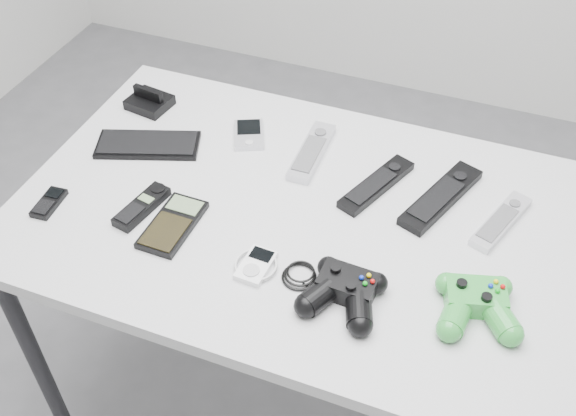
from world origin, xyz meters
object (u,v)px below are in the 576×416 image
(pda_keyboard, at_px, (148,144))
(cordless_handset, at_px, (142,206))
(desk, at_px, (299,234))
(remote_black_b, at_px, (441,196))
(calculator, at_px, (173,224))
(pda, at_px, (249,134))
(remote_silver_a, at_px, (312,151))
(remote_black_a, at_px, (377,184))
(controller_black, at_px, (344,290))
(controller_green, at_px, (477,302))
(mp3_player, at_px, (256,265))
(mobile_phone, at_px, (49,203))
(remote_silver_b, at_px, (501,221))

(pda_keyboard, bearing_deg, cordless_handset, -83.17)
(desk, bearing_deg, remote_black_b, 27.36)
(desk, bearing_deg, calculator, -148.96)
(pda, relative_size, calculator, 0.64)
(remote_black_b, bearing_deg, remote_silver_a, -167.74)
(desk, xyz_separation_m, calculator, (-0.23, -0.14, 0.08))
(remote_silver_a, height_order, remote_black_a, remote_silver_a)
(controller_black, bearing_deg, desk, 133.18)
(cordless_handset, height_order, controller_green, controller_green)
(controller_green, bearing_deg, controller_black, 177.85)
(pda, bearing_deg, mp3_player, -89.34)
(calculator, bearing_deg, remote_black_b, 30.07)
(pda_keyboard, distance_m, pda, 0.24)
(calculator, bearing_deg, cordless_handset, 166.55)
(remote_silver_a, distance_m, controller_black, 0.42)
(cordless_handset, bearing_deg, mp3_player, -1.31)
(remote_black_b, height_order, mp3_player, remote_black_b)
(pda_keyboard, distance_m, remote_silver_a, 0.38)
(mp3_player, bearing_deg, calculator, 171.72)
(mobile_phone, bearing_deg, calculator, 3.12)
(pda_keyboard, distance_m, remote_black_b, 0.68)
(pda_keyboard, relative_size, controller_black, 0.94)
(remote_black_a, xyz_separation_m, mp3_player, (-0.15, -0.31, -0.00))
(mobile_phone, distance_m, controller_black, 0.66)
(remote_silver_a, bearing_deg, remote_black_b, -9.42)
(remote_black_a, xyz_separation_m, controller_black, (0.03, -0.32, 0.01))
(calculator, bearing_deg, remote_silver_b, 22.73)
(mp3_player, bearing_deg, controller_black, -0.22)
(cordless_handset, relative_size, mp3_player, 1.56)
(pda, distance_m, controller_black, 0.52)
(remote_silver_b, xyz_separation_m, controller_green, (-0.01, -0.24, 0.02))
(remote_silver_b, distance_m, controller_black, 0.39)
(calculator, xyz_separation_m, controller_green, (0.61, 0.01, 0.02))
(mobile_phone, bearing_deg, controller_black, -5.71)
(desk, xyz_separation_m, mp3_player, (-0.02, -0.18, 0.08))
(remote_black_a, distance_m, calculator, 0.44)
(pda, bearing_deg, remote_silver_b, -32.35)
(pda_keyboard, distance_m, controller_green, 0.82)
(remote_black_b, distance_m, remote_silver_b, 0.13)
(pda, height_order, remote_black_b, remote_black_b)
(mobile_phone, bearing_deg, desk, 14.55)
(remote_black_a, xyz_separation_m, remote_silver_b, (0.27, -0.02, -0.00))
(remote_black_a, relative_size, controller_black, 0.85)
(remote_black_a, height_order, controller_black, controller_black)
(controller_black, bearing_deg, mp3_player, 179.73)
(desk, distance_m, mobile_phone, 0.53)
(desk, height_order, calculator, calculator)
(calculator, relative_size, controller_black, 0.65)
(pda_keyboard, relative_size, mp3_player, 2.63)
(pda_keyboard, height_order, mobile_phone, same)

